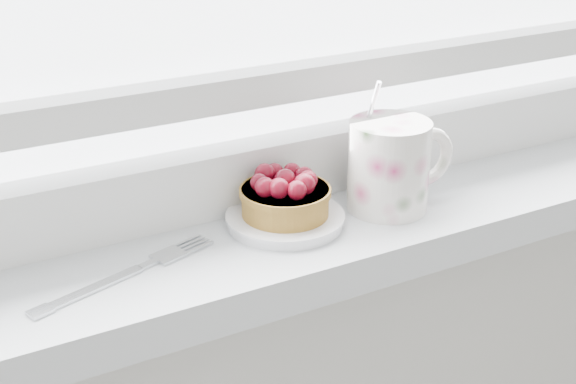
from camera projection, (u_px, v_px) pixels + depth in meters
saucer at (285, 219)px, 0.83m from camera, size 0.12×0.12×0.01m
raspberry_tart at (285, 195)px, 0.82m from camera, size 0.09×0.09×0.05m
floral_mug at (391, 163)px, 0.85m from camera, size 0.13×0.09×0.14m
fork at (125, 275)px, 0.73m from camera, size 0.19×0.08×0.00m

